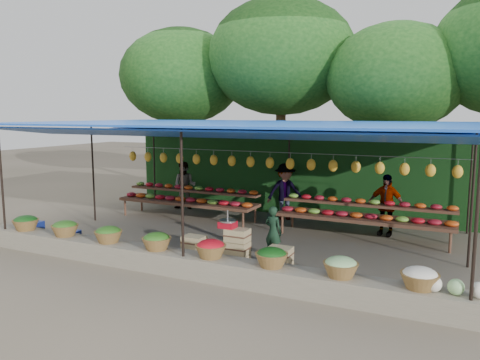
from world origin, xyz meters
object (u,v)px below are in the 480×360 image
at_px(blue_crate_front, 66,238).
at_px(blue_crate_back, 33,227).
at_px(weighing_scale, 228,224).
at_px(vendor_seated, 273,232).
at_px(crate_counter, 236,251).

height_order(blue_crate_front, blue_crate_back, blue_crate_front).
bearing_deg(weighing_scale, vendor_seated, 54.88).
xyz_separation_m(crate_counter, blue_crate_back, (-5.91, 0.21, -0.17)).
bearing_deg(blue_crate_back, vendor_seated, -0.11).
xyz_separation_m(vendor_seated, blue_crate_back, (-6.36, -0.68, -0.41)).
distance_m(vendor_seated, blue_crate_front, 4.84).
xyz_separation_m(crate_counter, blue_crate_front, (-4.23, -0.32, -0.14)).
xyz_separation_m(crate_counter, weighing_scale, (-0.19, 0.00, 0.54)).
height_order(weighing_scale, blue_crate_front, weighing_scale).
distance_m(vendor_seated, blue_crate_back, 6.40).
xyz_separation_m(vendor_seated, blue_crate_front, (-4.67, -1.21, -0.38)).
relative_size(crate_counter, blue_crate_front, 4.19).
relative_size(crate_counter, weighing_scale, 6.55).
height_order(crate_counter, blue_crate_front, crate_counter).
bearing_deg(blue_crate_back, blue_crate_front, -23.71).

